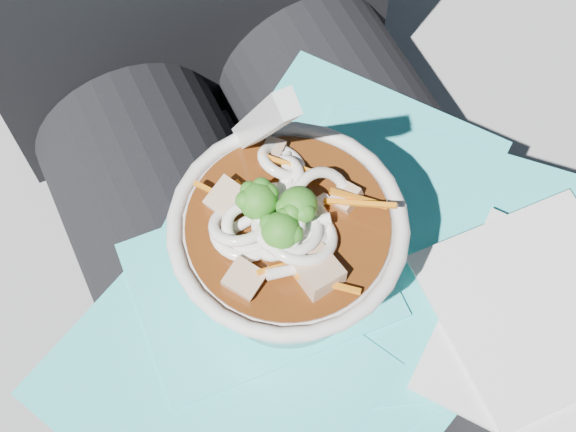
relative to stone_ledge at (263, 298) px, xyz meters
name	(u,v)px	position (x,y,z in m)	size (l,w,h in m)	color
stone_ledge	(263,298)	(0.00, 0.00, 0.00)	(1.00, 0.50, 0.47)	slate
lap	(334,317)	(0.00, -0.15, 0.32)	(0.32, 0.48, 0.16)	black
person_body	(282,209)	(0.00, -0.06, 0.33)	(0.34, 0.94, 1.02)	black
plastic_bag	(305,321)	(-0.04, -0.17, 0.40)	(0.41, 0.36, 0.02)	#2FC1C4
napkins	(548,328)	(0.10, -0.24, 0.42)	(0.19, 0.19, 0.01)	silver
udon_bowl	(287,243)	(-0.03, -0.14, 0.46)	(0.14, 0.14, 0.19)	silver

